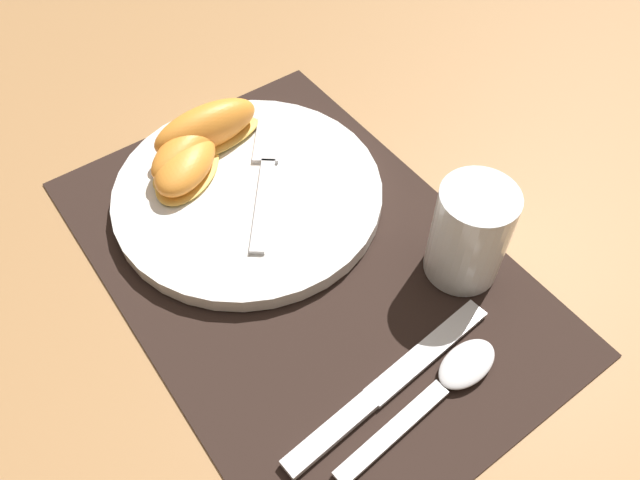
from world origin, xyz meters
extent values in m
plane|color=#A37547|center=(0.00, 0.00, 0.00)|extent=(3.00, 3.00, 0.00)
cube|color=black|center=(0.00, 0.00, 0.00)|extent=(0.48, 0.32, 0.00)
cylinder|color=white|center=(-0.09, 0.00, 0.01)|extent=(0.27, 0.27, 0.02)
cylinder|color=silver|center=(0.09, 0.11, 0.05)|extent=(0.07, 0.07, 0.10)
cylinder|color=orange|center=(0.09, 0.11, 0.02)|extent=(0.06, 0.06, 0.04)
cube|color=silver|center=(0.15, -0.08, 0.01)|extent=(0.02, 0.09, 0.01)
cube|color=silver|center=(0.14, 0.03, 0.01)|extent=(0.03, 0.13, 0.01)
cube|color=silver|center=(0.18, -0.04, 0.01)|extent=(0.02, 0.11, 0.01)
ellipsoid|color=silver|center=(0.17, 0.05, 0.01)|extent=(0.04, 0.06, 0.01)
cube|color=silver|center=(-0.07, 0.00, 0.02)|extent=(0.10, 0.08, 0.00)
cube|color=silver|center=(-0.14, 0.05, 0.02)|extent=(0.07, 0.07, 0.00)
ellipsoid|color=#F7C656|center=(-0.17, 0.00, 0.02)|extent=(0.05, 0.12, 0.01)
ellipsoid|color=orange|center=(-0.17, 0.00, 0.04)|extent=(0.04, 0.11, 0.05)
ellipsoid|color=#F7C656|center=(-0.16, -0.03, 0.02)|extent=(0.08, 0.12, 0.01)
ellipsoid|color=orange|center=(-0.16, -0.03, 0.04)|extent=(0.08, 0.11, 0.04)
ellipsoid|color=#F7C656|center=(-0.14, -0.04, 0.02)|extent=(0.10, 0.11, 0.01)
ellipsoid|color=orange|center=(-0.14, -0.04, 0.04)|extent=(0.10, 0.10, 0.03)
camera|label=1|loc=(0.29, -0.19, 0.47)|focal=35.00mm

